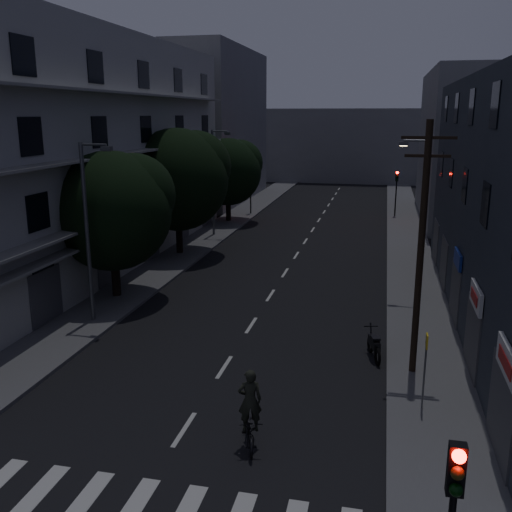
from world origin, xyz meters
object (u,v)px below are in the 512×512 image
at_px(traffic_signal_near, 453,509).
at_px(cyclist, 250,420).
at_px(motorcycle, 374,346).
at_px(utility_pole, 421,246).
at_px(bus_stop_sign, 426,358).

xyz_separation_m(traffic_signal_near, cyclist, (-4.76, 5.80, -2.30)).
bearing_deg(traffic_signal_near, motorcycle, 96.26).
bearing_deg(motorcycle, utility_pole, -54.57).
distance_m(motorcycle, cyclist, 7.77).
bearing_deg(utility_pole, cyclist, -129.36).
distance_m(traffic_signal_near, motorcycle, 13.14).
height_order(bus_stop_sign, motorcycle, bus_stop_sign).
distance_m(utility_pole, bus_stop_sign, 4.08).
xyz_separation_m(traffic_signal_near, motorcycle, (-1.41, 12.80, -2.61)).
distance_m(traffic_signal_near, cyclist, 7.85).
distance_m(traffic_signal_near, utility_pole, 11.75).
distance_m(bus_stop_sign, cyclist, 5.91).
distance_m(utility_pole, motorcycle, 4.75).
height_order(utility_pole, cyclist, utility_pole).
xyz_separation_m(bus_stop_sign, cyclist, (-4.95, -3.03, -1.09)).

